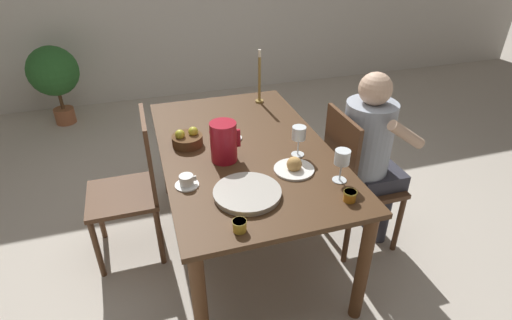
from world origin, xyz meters
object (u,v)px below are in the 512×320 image
at_px(chair_opposite, 133,185).
at_px(wine_glass_juice, 342,159).
at_px(wine_glass_water, 299,134).
at_px(bread_plate, 294,167).
at_px(person_seated, 371,148).
at_px(fruit_bowl, 187,139).
at_px(teacup_across, 232,135).
at_px(candlestick_tall, 259,82).
at_px(potted_plant, 54,74).
at_px(jam_jar_amber, 240,225).
at_px(jam_jar_red, 350,195).
at_px(chair_person_side, 354,178).
at_px(red_pitcher, 224,142).
at_px(serving_tray, 247,193).
at_px(teacup_near_person, 187,181).

height_order(chair_opposite, wine_glass_juice, chair_opposite).
bearing_deg(wine_glass_water, bread_plate, -119.03).
xyz_separation_m(person_seated, fruit_bowl, (-1.08, 0.29, 0.08)).
xyz_separation_m(teacup_across, candlestick_tall, (0.33, 0.50, 0.13)).
relative_size(fruit_bowl, potted_plant, 0.22).
bearing_deg(bread_plate, chair_opposite, 150.53).
bearing_deg(jam_jar_amber, person_seated, 28.82).
xyz_separation_m(person_seated, wine_glass_water, (-0.49, -0.01, 0.18)).
distance_m(bread_plate, jam_jar_red, 0.36).
bearing_deg(wine_glass_juice, bread_plate, 139.73).
distance_m(jam_jar_red, candlestick_tall, 1.28).
relative_size(jam_jar_amber, candlestick_tall, 0.16).
xyz_separation_m(chair_person_side, red_pitcher, (-0.81, 0.07, 0.36)).
bearing_deg(serving_tray, teacup_near_person, 147.23).
bearing_deg(potted_plant, fruit_bowl, -65.24).
height_order(red_pitcher, fruit_bowl, red_pitcher).
xyz_separation_m(chair_opposite, potted_plant, (-0.69, 2.23, 0.05)).
bearing_deg(potted_plant, jam_jar_red, -60.77).
xyz_separation_m(person_seated, serving_tray, (-0.88, -0.30, 0.06)).
height_order(person_seated, jam_jar_red, person_seated).
bearing_deg(jam_jar_amber, serving_tray, 66.47).
relative_size(chair_opposite, jam_jar_amber, 15.04).
bearing_deg(wine_glass_water, person_seated, 1.15).
distance_m(chair_opposite, jam_jar_red, 1.33).
bearing_deg(teacup_across, jam_jar_red, -63.61).
xyz_separation_m(bread_plate, jam_jar_red, (0.15, -0.33, 0.01)).
height_order(bread_plate, jam_jar_red, bread_plate).
relative_size(chair_person_side, teacup_across, 7.80).
height_order(serving_tray, candlestick_tall, candlestick_tall).
bearing_deg(person_seated, wine_glass_water, -88.85).
relative_size(person_seated, teacup_across, 9.69).
bearing_deg(red_pitcher, chair_opposite, 153.15).
xyz_separation_m(chair_person_side, bread_plate, (-0.48, -0.15, 0.27)).
bearing_deg(red_pitcher, jam_jar_amber, -96.98).
bearing_deg(serving_tray, fruit_bowl, 108.53).
bearing_deg(teacup_across, serving_tray, -97.04).
relative_size(person_seated, candlestick_tall, 3.07).
bearing_deg(person_seated, teacup_near_person, -83.51).
xyz_separation_m(person_seated, candlestick_tall, (-0.47, 0.78, 0.20)).
height_order(chair_opposite, fruit_bowl, chair_opposite).
xyz_separation_m(teacup_across, fruit_bowl, (-0.27, 0.00, 0.01)).
bearing_deg(bread_plate, teacup_across, 117.28).
bearing_deg(wine_glass_juice, teacup_across, 124.64).
xyz_separation_m(jam_jar_red, fruit_bowl, (-0.66, 0.78, 0.01)).
bearing_deg(teacup_across, chair_opposite, 176.56).
bearing_deg(jam_jar_red, bread_plate, 115.16).
height_order(jam_jar_red, fruit_bowl, fruit_bowl).
xyz_separation_m(chair_person_side, candlestick_tall, (-0.38, 0.79, 0.40)).
bearing_deg(candlestick_tall, teacup_near_person, -126.42).
relative_size(chair_opposite, serving_tray, 2.86).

